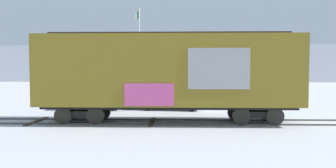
{
  "coord_description": "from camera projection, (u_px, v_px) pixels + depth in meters",
  "views": [
    {
      "loc": [
        1.94,
        -15.7,
        2.79
      ],
      "look_at": [
        0.94,
        2.48,
        1.97
      ],
      "focal_mm": 31.35,
      "sensor_mm": 36.0,
      "label": 1
    }
  ],
  "objects": [
    {
      "name": "flagpole",
      "position": [
        139.0,
        43.0,
        29.85
      ],
      "size": [
        0.7,
        1.34,
        9.11
      ],
      "color": "silver",
      "rests_on": "ground_plane"
    },
    {
      "name": "ground_plane",
      "position": [
        148.0,
        122.0,
        15.89
      ],
      "size": [
        260.0,
        260.0,
        0.0
      ],
      "primitive_type": "plane",
      "color": "#B2B5BC"
    },
    {
      "name": "parked_car_silver",
      "position": [
        170.0,
        98.0,
        21.09
      ],
      "size": [
        4.69,
        2.31,
        1.64
      ],
      "color": "#B7BABF",
      "rests_on": "ground_plane"
    },
    {
      "name": "track",
      "position": [
        153.0,
        122.0,
        15.85
      ],
      "size": [
        60.02,
        3.8,
        0.08
      ],
      "color": "#4C4742",
      "rests_on": "ground_plane"
    },
    {
      "name": "hillside",
      "position": [
        178.0,
        65.0,
        91.2
      ],
      "size": [
        132.38,
        39.71,
        13.64
      ],
      "color": "silver",
      "rests_on": "ground_plane"
    },
    {
      "name": "parked_car_black",
      "position": [
        93.0,
        97.0,
        21.23
      ],
      "size": [
        4.39,
        2.14,
        1.73
      ],
      "color": "black",
      "rests_on": "ground_plane"
    },
    {
      "name": "freight_car",
      "position": [
        168.0,
        72.0,
        15.71
      ],
      "size": [
        13.64,
        3.46,
        4.86
      ],
      "color": "olive",
      "rests_on": "ground_plane"
    }
  ]
}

